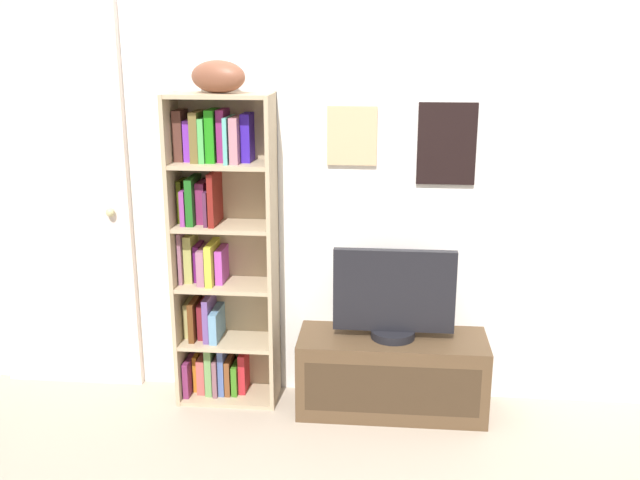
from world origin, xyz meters
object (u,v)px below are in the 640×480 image
at_px(bookshelf, 217,252).
at_px(football, 218,77).
at_px(tv_stand, 392,374).
at_px(television, 394,296).
at_px(door, 59,202).

relative_size(bookshelf, football, 5.58).
xyz_separation_m(bookshelf, tv_stand, (0.89, -0.08, -0.59)).
bearing_deg(television, football, 176.48).
xyz_separation_m(tv_stand, television, (0.00, 0.00, 0.42)).
bearing_deg(door, tv_stand, -5.24).
height_order(tv_stand, door, door).
height_order(bookshelf, tv_stand, bookshelf).
xyz_separation_m(bookshelf, television, (0.89, -0.08, -0.18)).
distance_m(football, television, 1.34).
xyz_separation_m(bookshelf, football, (0.05, -0.03, 0.86)).
height_order(football, tv_stand, football).
bearing_deg(television, bookshelf, 174.75).
height_order(bookshelf, television, bookshelf).
bearing_deg(television, tv_stand, -90.00).
distance_m(bookshelf, television, 0.91).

